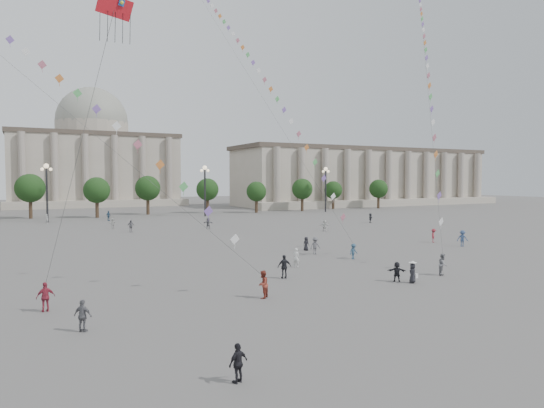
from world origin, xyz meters
name	(u,v)px	position (x,y,z in m)	size (l,w,h in m)	color
ground	(336,297)	(0.00, 0.00, 0.00)	(360.00, 360.00, 0.00)	#555250
hall_east	(365,177)	(75.00, 93.89, 8.43)	(84.00, 26.22, 17.20)	#A29A87
hall_central	(93,158)	(0.00, 129.22, 14.23)	(48.30, 34.30, 35.50)	#A29A87
tree_row	(124,191)	(0.00, 78.00, 5.39)	(137.12, 5.12, 8.00)	#382A1C
lamp_post_mid_west	(47,182)	(-15.00, 70.00, 7.35)	(2.00, 0.90, 10.65)	#262628
lamp_post_mid_east	(205,181)	(15.00, 70.00, 7.35)	(2.00, 0.90, 10.65)	#262628
lamp_post_far_east	(326,181)	(45.00, 70.00, 7.35)	(2.00, 0.90, 10.65)	#262628
person_crowd_0	(108,216)	(-4.69, 68.00, 0.95)	(1.11, 0.46, 1.90)	#30506D
person_crowd_3	(397,272)	(6.95, 1.95, 0.77)	(1.42, 0.45, 1.53)	black
person_crowd_4	(112,223)	(-6.19, 53.52, 0.79)	(1.47, 0.47, 1.59)	silver
person_crowd_6	(315,246)	(8.50, 16.21, 0.91)	(1.17, 0.67, 1.82)	#58585C
person_crowd_7	(324,226)	(21.61, 34.57, 0.85)	(1.58, 0.50, 1.70)	silver
person_crowd_8	(434,236)	(26.62, 17.60, 0.86)	(1.11, 0.64, 1.72)	maroon
person_crowd_9	(370,218)	(36.69, 42.67, 0.86)	(1.59, 0.51, 1.72)	#232428
person_crowd_10	(47,219)	(-15.18, 68.00, 0.81)	(0.59, 0.39, 1.63)	#BAB9B5
person_crowd_12	(208,223)	(7.07, 45.57, 0.90)	(1.66, 0.53, 1.79)	slate
person_crowd_13	(296,258)	(3.07, 10.75, 0.87)	(0.63, 0.41, 1.73)	silver
person_crowd_14	(462,238)	(26.93, 13.42, 0.95)	(1.23, 0.71, 1.90)	#324871
person_crowd_16	(131,226)	(-4.65, 46.44, 0.91)	(1.07, 0.45, 1.83)	slate
person_crowd_18	(306,244)	(9.07, 19.01, 0.75)	(0.74, 0.48, 1.50)	black
tourist_0	(46,297)	(-17.43, 4.87, 0.89)	(1.04, 0.43, 1.77)	#9E2B3E
tourist_1	(284,267)	(-0.19, 6.91, 0.94)	(1.10, 0.46, 1.88)	black
tourist_3	(83,316)	(-15.85, -0.19, 0.84)	(0.99, 0.41, 1.69)	#5D5D62
tourist_4	(238,363)	(-11.13, -9.57, 0.78)	(0.91, 0.38, 1.56)	black
kite_flyer_0	(263,284)	(-4.49, 1.95, 0.92)	(0.90, 0.70, 1.85)	maroon
kite_flyer_1	(353,251)	(10.22, 11.91, 0.77)	(0.99, 0.57, 1.53)	#2D4A65
kite_flyer_2	(443,264)	(11.98, 2.14, 0.89)	(0.86, 0.67, 1.78)	slate
hat_person	(413,272)	(7.68, 1.03, 0.82)	(0.88, 0.82, 1.69)	black
dragon_kite	(114,22)	(-13.77, 1.44, 16.49)	(2.95, 2.51, 16.62)	red
kite_train_mid	(238,46)	(9.96, 40.17, 27.42)	(1.25, 53.36, 72.20)	#3F3F3F
kite_train_east	(427,67)	(28.59, 21.19, 22.42)	(31.20, 35.17, 61.34)	#3F3F3F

